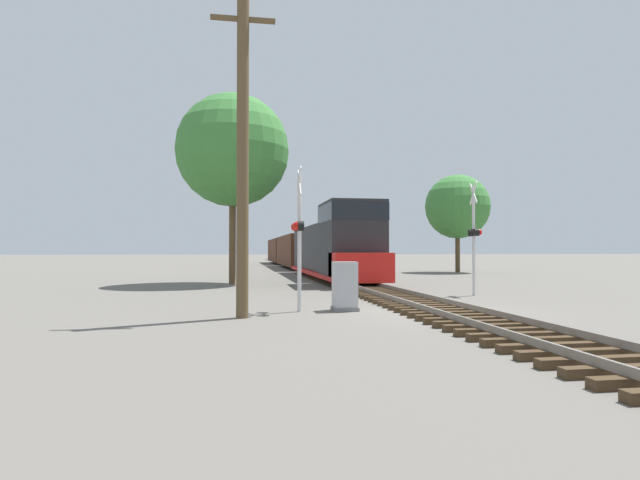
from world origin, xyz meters
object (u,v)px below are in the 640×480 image
at_px(relay_cabinet, 345,287).
at_px(freight_train, 299,250).
at_px(utility_pole, 243,154).
at_px(crossing_signal_near, 299,230).
at_px(tree_mid_background, 457,207).
at_px(tree_far_right, 233,151).
at_px(crossing_signal_far, 474,234).

bearing_deg(relay_cabinet, freight_train, 85.40).
bearing_deg(utility_pole, crossing_signal_near, 33.52).
relative_size(relay_cabinet, tree_mid_background, 0.18).
xyz_separation_m(freight_train, tree_mid_background, (12.33, -8.86, 3.69)).
bearing_deg(tree_mid_background, tree_far_right, -148.58).
xyz_separation_m(tree_far_right, tree_mid_background, (18.58, 11.35, -1.90)).
distance_m(crossing_signal_far, utility_pole, 11.01).
xyz_separation_m(relay_cabinet, utility_pole, (-3.16, -1.17, 3.82)).
distance_m(utility_pole, tree_mid_background, 31.32).
xyz_separation_m(crossing_signal_far, tree_mid_background, (8.66, 20.30, 2.97)).
bearing_deg(crossing_signal_far, freight_train, 16.00).
height_order(crossing_signal_near, crossing_signal_far, crossing_signal_far).
height_order(relay_cabinet, tree_far_right, tree_far_right).
height_order(utility_pole, tree_far_right, tree_far_right).
height_order(relay_cabinet, utility_pole, utility_pole).
bearing_deg(crossing_signal_far, tree_far_right, 56.76).
xyz_separation_m(crossing_signal_far, relay_cabinet, (-6.34, -4.04, -1.81)).
relative_size(crossing_signal_far, relay_cabinet, 3.09).
relative_size(crossing_signal_far, tree_far_right, 0.44).
distance_m(utility_pole, tree_far_right, 14.45).
height_order(utility_pole, tree_mid_background, utility_pole).
height_order(crossing_signal_far, relay_cabinet, crossing_signal_far).
distance_m(crossing_signal_near, tree_mid_background, 29.56).
distance_m(freight_train, tree_mid_background, 15.62).
xyz_separation_m(freight_train, crossing_signal_near, (-4.12, -33.23, 0.63)).
height_order(crossing_signal_far, tree_mid_background, tree_mid_background).
bearing_deg(tree_far_right, crossing_signal_near, -80.72).
bearing_deg(relay_cabinet, tree_far_right, 105.40).
distance_m(crossing_signal_near, crossing_signal_far, 8.79).
xyz_separation_m(utility_pole, tree_mid_background, (18.16, 25.50, 0.96)).
height_order(freight_train, tree_far_right, tree_far_right).
bearing_deg(tree_far_right, freight_train, 72.81).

